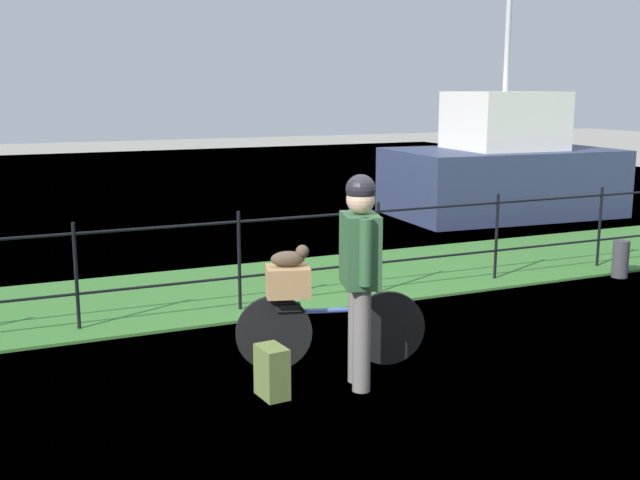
{
  "coord_description": "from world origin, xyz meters",
  "views": [
    {
      "loc": [
        -3.27,
        -5.31,
        2.32
      ],
      "look_at": [
        -0.32,
        1.24,
        0.9
      ],
      "focal_mm": 43.28,
      "sensor_mm": 36.0,
      "label": 1
    }
  ],
  "objects": [
    {
      "name": "grass_strip",
      "position": [
        0.0,
        3.0,
        0.01
      ],
      "size": [
        27.0,
        2.4,
        0.03
      ],
      "primitive_type": "cube",
      "color": "#38702D",
      "rests_on": "ground"
    },
    {
      "name": "cyclist_person",
      "position": [
        -0.62,
        -0.17,
        1.0
      ],
      "size": [
        0.36,
        0.52,
        1.68
      ],
      "color": "slate",
      "rests_on": "ground"
    },
    {
      "name": "moored_boat_near",
      "position": [
        5.65,
        6.29,
        0.85
      ],
      "size": [
        4.17,
        2.66,
        3.86
      ],
      "color": "#2D3856",
      "rests_on": "ground"
    },
    {
      "name": "terrier_dog",
      "position": [
        -0.96,
        0.39,
        0.96
      ],
      "size": [
        0.32,
        0.21,
        0.18
      ],
      "color": "#4C3D2D",
      "rests_on": "wooden_crate"
    },
    {
      "name": "mooring_bollard",
      "position": [
        3.98,
        1.68,
        0.23
      ],
      "size": [
        0.2,
        0.2,
        0.47
      ],
      "primitive_type": "cylinder",
      "color": "#38383D",
      "rests_on": "ground"
    },
    {
      "name": "iron_fence",
      "position": [
        0.0,
        2.18,
        0.62
      ],
      "size": [
        18.04,
        0.04,
        1.07
      ],
      "color": "black",
      "rests_on": "ground"
    },
    {
      "name": "wooden_crate",
      "position": [
        -0.98,
        0.4,
        0.76
      ],
      "size": [
        0.42,
        0.38,
        0.24
      ],
      "primitive_type": "cube",
      "rotation": [
        0.0,
        0.0,
        -0.28
      ],
      "color": "#A87F51",
      "rests_on": "bicycle_main"
    },
    {
      "name": "ground_plane",
      "position": [
        0.0,
        0.0,
        0.0
      ],
      "size": [
        60.0,
        60.0,
        0.0
      ],
      "primitive_type": "plane",
      "color": "gray"
    },
    {
      "name": "bicycle_main",
      "position": [
        -0.65,
        0.31,
        0.34
      ],
      "size": [
        1.55,
        0.49,
        0.64
      ],
      "color": "black",
      "rests_on": "ground"
    },
    {
      "name": "backpack_on_paving",
      "position": [
        -1.32,
        -0.1,
        0.2
      ],
      "size": [
        0.21,
        0.3,
        0.4
      ],
      "primitive_type": "cube",
      "rotation": [
        0.0,
        0.0,
        4.81
      ],
      "color": "olive",
      "rests_on": "ground"
    },
    {
      "name": "harbor_water",
      "position": [
        0.0,
        9.09,
        0.0
      ],
      "size": [
        30.0,
        30.0,
        0.0
      ],
      "primitive_type": "plane",
      "color": "#60849E",
      "rests_on": "ground"
    }
  ]
}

